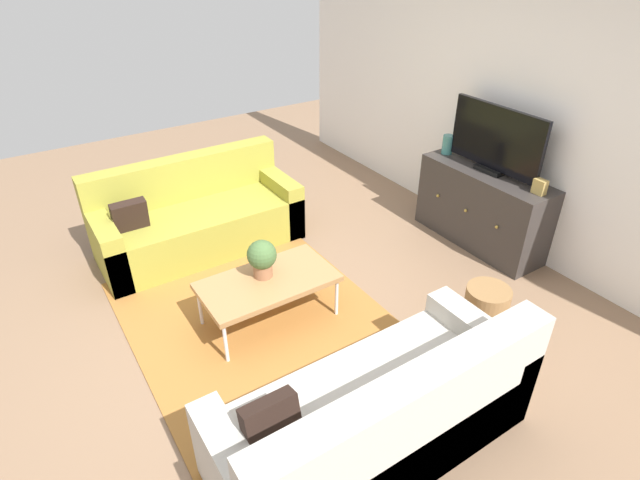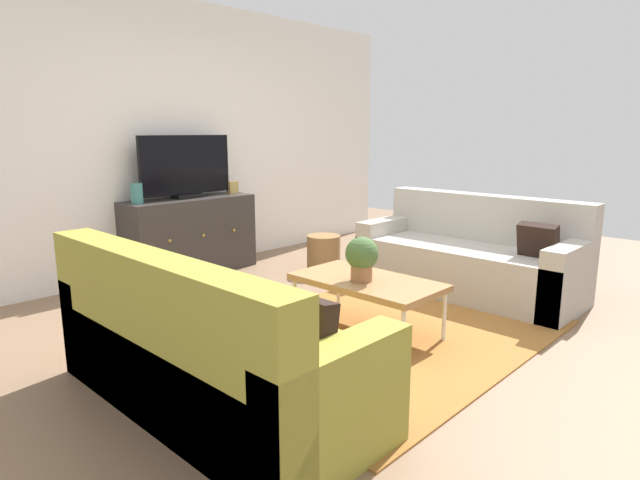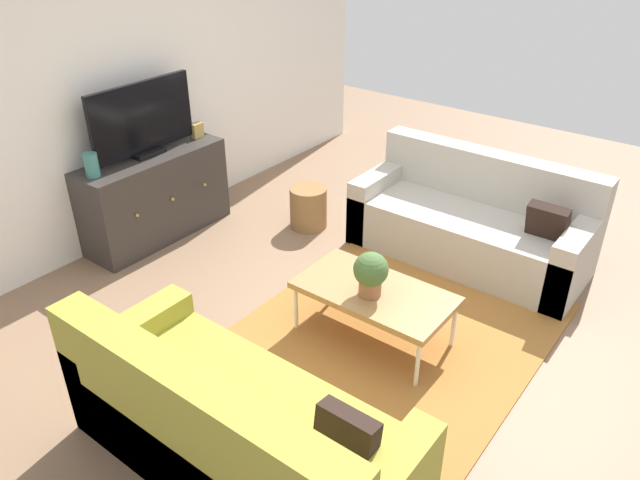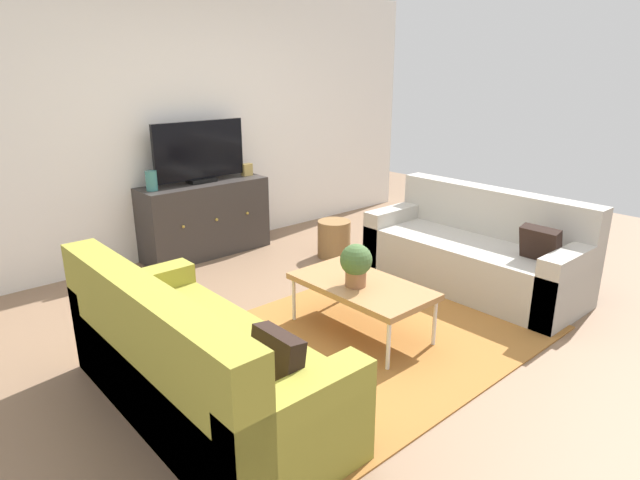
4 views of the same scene
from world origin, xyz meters
name	(u,v)px [view 2 (image 2 of 4)]	position (x,y,z in m)	size (l,w,h in m)	color
ground_plane	(361,330)	(0.00, 0.00, 0.00)	(10.00, 10.00, 0.00)	#84664C
wall_back	(165,138)	(0.00, 2.55, 1.35)	(6.40, 0.12, 2.70)	white
area_rug	(378,335)	(0.00, -0.15, 0.01)	(2.50, 1.90, 0.01)	#9E662D
couch_left_side	(201,356)	(-1.43, -0.10, 0.29)	(0.80, 1.91, 0.85)	olive
couch_right_side	(472,260)	(1.43, -0.10, 0.29)	(0.80, 1.91, 0.85)	#B2ADA3
coffee_table	(367,283)	(-0.02, -0.06, 0.37)	(0.57, 1.05, 0.40)	#A37547
potted_plant	(362,257)	(-0.08, -0.06, 0.57)	(0.23, 0.23, 0.31)	#936042
tv_console	(190,236)	(0.05, 2.27, 0.38)	(1.33, 0.47, 0.77)	#332D2B
flat_screen_tv	(186,167)	(0.05, 2.29, 1.07)	(0.99, 0.16, 0.62)	black
glass_vase	(137,193)	(-0.49, 2.27, 0.86)	(0.11, 0.11, 0.19)	teal
mantel_clock	(232,187)	(0.60, 2.27, 0.83)	(0.11, 0.07, 0.13)	tan
wicker_basket	(324,254)	(0.99, 1.30, 0.19)	(0.34, 0.34, 0.38)	olive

